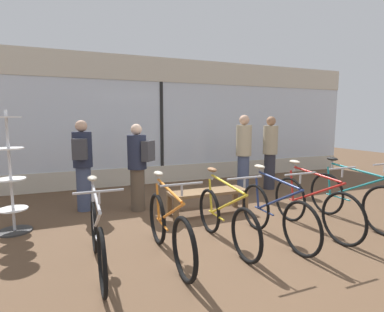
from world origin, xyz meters
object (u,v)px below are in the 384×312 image
(bicycle_center_right, at_px, (275,213))
(bicycle_right, at_px, (313,205))
(customer_mid_floor, at_px, (83,163))
(customer_near_bench, at_px, (138,165))
(bicycle_left, at_px, (169,228))
(customer_by_window, at_px, (270,151))
(bicycle_center_left, at_px, (225,218))
(bicycle_far_right, at_px, (352,199))
(customer_near_rack, at_px, (244,152))
(display_bench, at_px, (208,195))
(accessory_rack, at_px, (11,183))
(bicycle_far_left, at_px, (97,237))

(bicycle_center_right, relative_size, bicycle_right, 0.95)
(bicycle_center_right, relative_size, customer_mid_floor, 1.02)
(customer_mid_floor, relative_size, customer_near_bench, 1.04)
(bicycle_left, xyz_separation_m, customer_by_window, (3.34, 2.55, 0.53))
(bicycle_center_left, relative_size, customer_mid_floor, 1.00)
(bicycle_center_right, distance_m, bicycle_far_right, 1.56)
(bicycle_left, distance_m, customer_near_rack, 3.54)
(display_bench, distance_m, customer_mid_floor, 2.32)
(bicycle_left, relative_size, accessory_rack, 0.95)
(display_bench, height_order, customer_near_rack, customer_near_rack)
(bicycle_left, distance_m, bicycle_far_right, 3.09)
(display_bench, relative_size, customer_near_rack, 0.80)
(bicycle_far_right, bearing_deg, accessory_rack, 161.87)
(bicycle_center_right, bearing_deg, customer_mid_floor, 134.45)
(accessory_rack, bearing_deg, customer_near_rack, 9.47)
(customer_near_rack, height_order, customer_near_bench, customer_near_rack)
(bicycle_center_left, height_order, accessory_rack, accessory_rack)
(customer_by_window, bearing_deg, bicycle_left, -142.63)
(bicycle_far_right, xyz_separation_m, customer_near_rack, (-0.56, 2.36, 0.52))
(bicycle_right, bearing_deg, customer_near_rack, 83.62)
(bicycle_left, distance_m, customer_near_bench, 2.09)
(bicycle_far_right, relative_size, accessory_rack, 1.00)
(bicycle_left, relative_size, customer_near_rack, 0.97)
(bicycle_far_right, relative_size, customer_mid_floor, 1.09)
(display_bench, xyz_separation_m, customer_by_window, (2.17, 1.16, 0.57))
(customer_near_rack, distance_m, customer_mid_floor, 3.38)
(bicycle_right, bearing_deg, customer_near_bench, 137.64)
(customer_by_window, bearing_deg, bicycle_far_right, -95.78)
(bicycle_right, height_order, bicycle_far_right, bicycle_far_right)
(bicycle_left, bearing_deg, customer_near_bench, 87.88)
(bicycle_left, height_order, bicycle_center_right, bicycle_center_right)
(customer_near_bench, bearing_deg, bicycle_left, -92.12)
(bicycle_left, relative_size, customer_near_bench, 1.08)
(bicycle_center_left, bearing_deg, bicycle_center_right, -10.15)
(customer_near_rack, xyz_separation_m, customer_near_bench, (-2.45, -0.38, -0.08))
(bicycle_far_left, bearing_deg, bicycle_center_right, -1.84)
(customer_near_rack, height_order, customer_mid_floor, customer_near_rack)
(bicycle_right, relative_size, bicycle_far_right, 0.99)
(bicycle_left, bearing_deg, accessory_rack, 137.99)
(bicycle_far_left, distance_m, bicycle_center_right, 2.34)
(bicycle_far_right, xyz_separation_m, customer_by_window, (0.25, 2.49, 0.50))
(display_bench, bearing_deg, bicycle_center_left, -105.30)
(bicycle_far_left, relative_size, display_bench, 1.21)
(bicycle_center_right, relative_size, accessory_rack, 0.93)
(bicycle_far_right, xyz_separation_m, accessory_rack, (-4.96, 1.62, 0.33))
(bicycle_center_right, distance_m, accessory_rack, 3.82)
(bicycle_far_right, xyz_separation_m, customer_near_bench, (-3.01, 1.97, 0.45))
(bicycle_left, height_order, bicycle_far_right, bicycle_far_right)
(bicycle_far_left, height_order, bicycle_far_right, bicycle_far_right)
(bicycle_right, bearing_deg, bicycle_center_right, -174.66)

